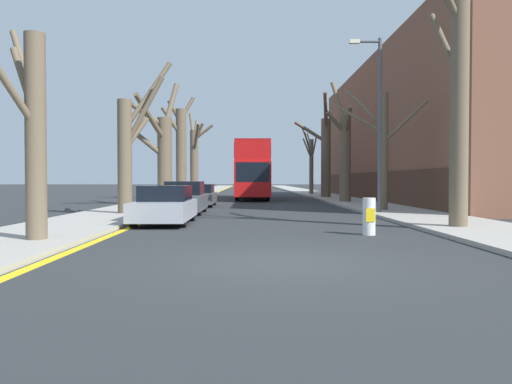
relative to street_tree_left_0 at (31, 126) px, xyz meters
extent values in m
plane|color=#2B2D30|center=(5.67, -2.67, -2.77)|extent=(300.00, 300.00, 0.00)
cube|color=#A39E93|center=(-0.56, 47.33, -2.71)|extent=(3.41, 120.00, 0.12)
cube|color=#A39E93|center=(11.91, 47.33, -2.71)|extent=(3.41, 120.00, 0.12)
cube|color=brown|center=(18.61, 24.30, 2.31)|extent=(10.00, 34.14, 10.15)
cube|color=#492D21|center=(13.59, 24.30, -1.75)|extent=(0.12, 33.46, 2.03)
cube|color=yellow|center=(1.33, 47.33, -2.77)|extent=(0.24, 120.00, 0.01)
cylinder|color=brown|center=(0.10, -0.01, -0.30)|extent=(0.48, 0.48, 4.93)
cylinder|color=brown|center=(-0.32, 0.37, 1.09)|extent=(1.06, 0.98, 1.89)
cylinder|color=brown|center=(-0.61, 0.98, 1.61)|extent=(1.63, 2.18, 2.42)
cylinder|color=brown|center=(-0.11, 9.19, -0.34)|extent=(0.60, 0.60, 4.87)
cylinder|color=brown|center=(0.26, 9.68, 0.71)|extent=(1.00, 1.23, 1.55)
cylinder|color=brown|center=(0.68, 9.20, 1.56)|extent=(1.77, 0.23, 3.03)
cylinder|color=brown|center=(0.78, 9.61, 2.33)|extent=(2.02, 1.10, 3.07)
cylinder|color=brown|center=(0.09, 17.95, -0.18)|extent=(0.86, 0.86, 5.19)
cylinder|color=brown|center=(-0.85, 17.57, 0.89)|extent=(2.15, 1.09, 1.82)
cylinder|color=brown|center=(0.35, 18.57, 3.19)|extent=(0.92, 1.62, 2.98)
cylinder|color=brown|center=(-0.46, 16.62, 2.21)|extent=(1.44, 2.94, 2.54)
cylinder|color=brown|center=(-0.76, 17.45, 2.46)|extent=(1.97, 1.33, 1.45)
cylinder|color=brown|center=(-0.11, 26.58, 0.69)|extent=(0.80, 0.80, 6.92)
cylinder|color=brown|center=(-0.77, 26.27, 3.14)|extent=(1.66, 0.98, 2.25)
cylinder|color=brown|center=(-0.56, 26.49, 3.92)|extent=(1.20, 0.51, 1.83)
cylinder|color=brown|center=(0.35, 26.78, 4.23)|extent=(1.24, 0.75, 1.83)
cylinder|color=brown|center=(-0.04, 35.03, 0.30)|extent=(0.76, 0.76, 6.14)
cylinder|color=brown|center=(0.40, 34.75, 3.08)|extent=(1.21, 0.91, 1.86)
cylinder|color=brown|center=(0.00, 35.92, 3.46)|extent=(0.36, 1.99, 2.13)
cylinder|color=brown|center=(-0.30, 35.77, 3.63)|extent=(0.85, 1.79, 3.08)
cylinder|color=brown|center=(0.27, 33.96, 2.57)|extent=(0.92, 2.40, 2.56)
cylinder|color=brown|center=(0.82, 34.98, 3.16)|extent=(1.90, 0.36, 1.54)
cylinder|color=brown|center=(11.38, 3.08, 0.72)|extent=(0.54, 0.54, 6.98)
cylinder|color=brown|center=(11.21, 3.77, 2.94)|extent=(0.57, 1.59, 2.37)
cylinder|color=brown|center=(11.36, 11.43, 0.00)|extent=(0.44, 0.44, 5.53)
cylinder|color=brown|center=(10.75, 12.82, 2.33)|extent=(1.42, 2.94, 2.33)
cylinder|color=brown|center=(10.41, 11.98, 1.60)|extent=(2.05, 1.28, 1.47)
cylinder|color=brown|center=(12.16, 10.82, 1.36)|extent=(1.76, 1.40, 1.85)
cylinder|color=brown|center=(11.27, 20.13, 0.02)|extent=(0.72, 0.72, 5.59)
cylinder|color=brown|center=(11.27, 19.38, 2.40)|extent=(0.26, 1.67, 1.72)
cylinder|color=brown|center=(10.65, 19.89, 2.33)|extent=(1.49, 0.77, 1.47)
cylinder|color=brown|center=(10.97, 20.91, 3.81)|extent=(0.91, 1.85, 2.97)
cylinder|color=brown|center=(11.31, 28.38, 0.44)|extent=(0.78, 0.78, 6.41)
cylinder|color=brown|center=(11.22, 27.85, 3.40)|extent=(0.47, 1.32, 1.70)
cylinder|color=brown|center=(10.08, 28.59, 2.61)|extent=(2.65, 0.71, 1.84)
cylinder|color=brown|center=(11.08, 27.17, 4.09)|extent=(0.76, 2.67, 2.77)
cylinder|color=brown|center=(11.31, 37.74, 0.00)|extent=(0.42, 0.42, 5.53)
cylinder|color=brown|center=(10.82, 38.35, 3.04)|extent=(1.17, 1.41, 2.84)
cylinder|color=brown|center=(10.83, 36.51, 2.09)|extent=(1.13, 2.61, 2.36)
cylinder|color=brown|center=(11.25, 38.99, 2.76)|extent=(0.27, 2.59, 1.63)
cylinder|color=brown|center=(10.86, 37.40, 1.77)|extent=(1.09, 0.88, 2.08)
cylinder|color=brown|center=(11.40, 36.73, 1.61)|extent=(0.35, 2.15, 2.35)
cube|color=red|center=(5.34, 27.16, -1.21)|extent=(2.50, 11.52, 2.42)
cube|color=red|center=(5.34, 27.16, 0.69)|extent=(2.45, 11.29, 1.39)
cube|color=#A91111|center=(5.34, 27.16, 1.45)|extent=(2.45, 11.29, 0.12)
cube|color=black|center=(5.34, 27.16, -0.75)|extent=(2.53, 10.14, 1.26)
cube|color=black|center=(5.34, 27.16, 0.76)|extent=(2.53, 10.14, 1.05)
cube|color=black|center=(5.34, 21.42, -0.75)|extent=(2.25, 0.06, 1.32)
cylinder|color=black|center=(4.26, 23.70, -2.21)|extent=(0.30, 1.12, 1.12)
cylinder|color=black|center=(6.42, 23.70, -2.21)|extent=(0.30, 1.12, 1.12)
cylinder|color=black|center=(4.26, 30.39, -2.21)|extent=(0.30, 1.12, 1.12)
cylinder|color=black|center=(6.42, 30.39, -2.21)|extent=(0.30, 1.12, 1.12)
cube|color=#9EA3AD|center=(2.21, 5.30, -2.29)|extent=(1.79, 4.11, 0.61)
cube|color=black|center=(2.21, 5.54, -1.72)|extent=(1.58, 2.14, 0.53)
cylinder|color=black|center=(1.43, 4.06, -2.45)|extent=(0.20, 0.63, 0.63)
cylinder|color=black|center=(3.00, 4.06, -2.45)|extent=(0.20, 0.63, 0.63)
cylinder|color=black|center=(1.43, 6.53, -2.45)|extent=(0.20, 0.63, 0.63)
cylinder|color=black|center=(3.00, 6.53, -2.45)|extent=(0.20, 0.63, 0.63)
cube|color=#4C5156|center=(2.21, 10.46, -2.26)|extent=(1.75, 4.16, 0.66)
cube|color=black|center=(2.21, 10.71, -1.63)|extent=(1.54, 2.16, 0.60)
cylinder|color=black|center=(1.45, 9.22, -2.45)|extent=(0.20, 0.65, 0.65)
cylinder|color=black|center=(2.98, 9.22, -2.45)|extent=(0.20, 0.65, 0.65)
cylinder|color=black|center=(1.45, 11.71, -2.45)|extent=(0.20, 0.65, 0.65)
cylinder|color=black|center=(2.98, 11.71, -2.45)|extent=(0.20, 0.65, 0.65)
cube|color=#4C5156|center=(2.21, 16.64, -2.30)|extent=(1.83, 4.37, 0.58)
cube|color=black|center=(2.21, 16.90, -1.76)|extent=(1.61, 2.27, 0.50)
cylinder|color=black|center=(1.41, 15.33, -2.44)|extent=(0.20, 0.66, 0.66)
cylinder|color=black|center=(3.02, 15.33, -2.44)|extent=(0.20, 0.66, 0.66)
cylinder|color=black|center=(1.41, 17.95, -2.44)|extent=(0.20, 0.66, 0.66)
cylinder|color=black|center=(3.02, 17.95, -2.44)|extent=(0.20, 0.66, 0.66)
cylinder|color=#4C4F54|center=(10.71, 9.62, 1.02)|extent=(0.16, 0.16, 7.57)
cylinder|color=#4C4F54|center=(10.16, 9.62, 4.65)|extent=(1.10, 0.11, 0.11)
cube|color=beige|center=(9.61, 9.62, 4.65)|extent=(0.44, 0.20, 0.16)
cylinder|color=white|center=(8.38, 1.80, -2.26)|extent=(0.35, 0.35, 1.02)
cube|color=yellow|center=(8.38, 1.62, -2.21)|extent=(0.24, 0.01, 0.37)
camera|label=1|loc=(5.09, -11.77, -1.25)|focal=35.00mm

